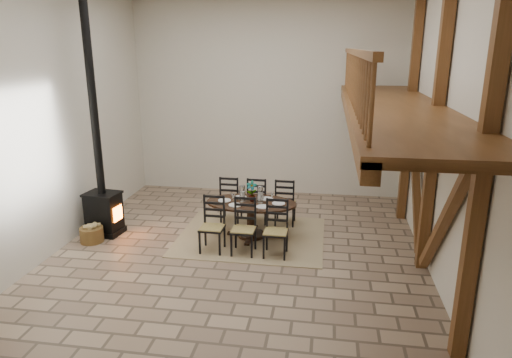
% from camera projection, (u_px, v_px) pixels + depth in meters
% --- Properties ---
extents(ground, '(8.00, 8.00, 0.00)m').
position_uv_depth(ground, '(238.00, 253.00, 8.79)').
color(ground, tan).
rests_on(ground, ground).
extents(room_shell, '(7.02, 8.02, 5.01)m').
position_uv_depth(room_shell, '(304.00, 97.00, 7.77)').
color(room_shell, beige).
rests_on(room_shell, ground).
extents(rug, '(3.00, 2.50, 0.02)m').
position_uv_depth(rug, '(251.00, 236.00, 9.56)').
color(rug, tan).
rests_on(rug, ground).
extents(dining_table, '(1.89, 2.10, 1.20)m').
position_uv_depth(dining_table, '(251.00, 219.00, 9.45)').
color(dining_table, black).
rests_on(dining_table, ground).
extents(wood_stove, '(0.76, 0.62, 5.00)m').
position_uv_depth(wood_stove, '(101.00, 183.00, 9.43)').
color(wood_stove, black).
rests_on(wood_stove, ground).
extents(log_basket, '(0.47, 0.47, 0.39)m').
position_uv_depth(log_basket, '(92.00, 234.00, 9.28)').
color(log_basket, brown).
rests_on(log_basket, ground).
extents(log_stack, '(0.43, 0.49, 0.41)m').
position_uv_depth(log_stack, '(104.00, 220.00, 9.90)').
color(log_stack, tan).
rests_on(log_stack, ground).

